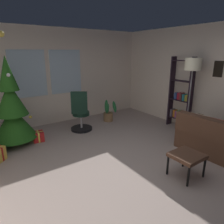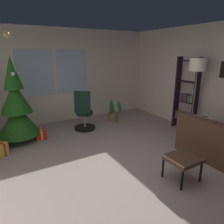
# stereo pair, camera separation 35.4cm
# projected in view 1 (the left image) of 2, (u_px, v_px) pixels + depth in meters

# --- Properties ---
(ground_plane) EXTENTS (5.13, 6.22, 0.10)m
(ground_plane) POSITION_uv_depth(u_px,v_px,m) (132.00, 169.00, 3.70)
(ground_plane) COLOR #A6938A
(wall_back_with_windows) EXTENTS (5.13, 0.12, 2.63)m
(wall_back_with_windows) POSITION_uv_depth(u_px,v_px,m) (61.00, 76.00, 5.78)
(wall_back_with_windows) COLOR beige
(wall_back_with_windows) RESTS_ON ground_plane
(wall_right_with_frames) EXTENTS (0.12, 6.22, 2.63)m
(wall_right_with_frames) POSITION_uv_depth(u_px,v_px,m) (219.00, 82.00, 4.75)
(wall_right_with_frames) COLOR beige
(wall_right_with_frames) RESTS_ON ground_plane
(footstool) EXTENTS (0.49, 0.46, 0.40)m
(footstool) POSITION_uv_depth(u_px,v_px,m) (187.00, 157.00, 3.32)
(footstool) COLOR #513424
(footstool) RESTS_ON ground_plane
(holiday_tree) EXTENTS (0.92, 0.92, 2.38)m
(holiday_tree) POSITION_uv_depth(u_px,v_px,m) (12.00, 110.00, 4.35)
(holiday_tree) COLOR #4C331E
(holiday_tree) RESTS_ON ground_plane
(gift_box_red) EXTENTS (0.26, 0.28, 0.23)m
(gift_box_red) POSITION_uv_depth(u_px,v_px,m) (38.00, 136.00, 4.71)
(gift_box_red) COLOR red
(gift_box_red) RESTS_ON ground_plane
(office_chair) EXTENTS (0.58, 0.59, 1.06)m
(office_chair) POSITION_uv_depth(u_px,v_px,m) (81.00, 116.00, 5.25)
(office_chair) COLOR black
(office_chair) RESTS_ON ground_plane
(bookshelf) EXTENTS (0.18, 0.64, 1.88)m
(bookshelf) POSITION_uv_depth(u_px,v_px,m) (180.00, 98.00, 5.39)
(bookshelf) COLOR black
(bookshelf) RESTS_ON ground_plane
(floor_lamp) EXTENTS (0.37, 0.37, 1.87)m
(floor_lamp) POSITION_uv_depth(u_px,v_px,m) (193.00, 70.00, 4.67)
(floor_lamp) COLOR slate
(floor_lamp) RESTS_ON ground_plane
(potted_plant) EXTENTS (0.40, 0.31, 0.66)m
(potted_plant) POSITION_uv_depth(u_px,v_px,m) (108.00, 113.00, 6.05)
(potted_plant) COLOR olive
(potted_plant) RESTS_ON ground_plane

